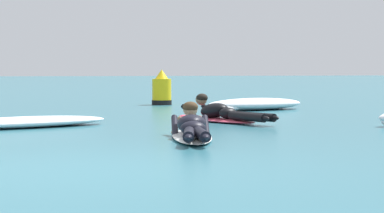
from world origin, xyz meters
The scene contains 6 objects.
ground_plane centered at (0.00, 10.00, 0.00)m, with size 120.00×120.00×0.00m, color #2D6B7A.
surfer_near centered at (1.65, 2.92, 0.14)m, with size 0.84×2.65×0.54m.
surfer_far centered at (2.75, 6.11, 0.14)m, with size 1.49×2.51×0.55m.
whitewater_mid_left centered at (4.37, 9.77, 0.13)m, with size 2.65×1.80×0.27m.
whitewater_mid_right centered at (-0.65, 5.45, 0.08)m, with size 3.00×1.94×0.18m.
channel_marker_buoy centered at (2.64, 12.52, 0.35)m, with size 0.51×0.51×0.90m.
Camera 1 is at (-0.31, -7.70, 1.00)m, focal length 74.88 mm.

